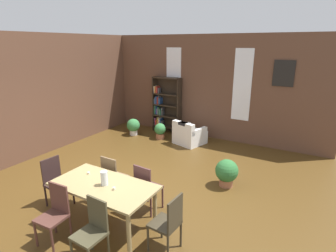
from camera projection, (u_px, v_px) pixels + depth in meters
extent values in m
plane|color=#4F3616|center=(128.00, 191.00, 5.80)|extent=(10.82, 10.82, 0.00)
cube|color=brown|center=(206.00, 87.00, 8.81)|extent=(7.73, 0.12, 3.32)
cube|color=brown|center=(19.00, 99.00, 6.95)|extent=(0.12, 9.32, 3.32)
cube|color=white|center=(174.00, 80.00, 9.27)|extent=(0.55, 0.02, 2.16)
cube|color=white|center=(242.00, 85.00, 8.14)|extent=(0.55, 0.02, 2.16)
cube|color=#988251|center=(104.00, 186.00, 4.53)|extent=(1.77, 0.91, 0.04)
cylinder|color=#988251|center=(57.00, 203.00, 4.72)|extent=(0.07, 0.07, 0.74)
cylinder|color=#988251|center=(129.00, 233.00, 3.97)|extent=(0.07, 0.07, 0.74)
cylinder|color=#988251|center=(88.00, 185.00, 5.31)|extent=(0.07, 0.07, 0.74)
cylinder|color=#988251|center=(155.00, 209.00, 4.56)|extent=(0.07, 0.07, 0.74)
cylinder|color=silver|center=(104.00, 178.00, 4.47)|extent=(0.12, 0.12, 0.25)
cylinder|color=silver|center=(114.00, 189.00, 4.35)|extent=(0.04, 0.04, 0.05)
cylinder|color=silver|center=(89.00, 173.00, 4.87)|extent=(0.04, 0.04, 0.04)
cube|color=#2F1F1E|center=(58.00, 184.00, 5.18)|extent=(0.44, 0.44, 0.04)
cube|color=#2F1F1E|center=(51.00, 170.00, 5.21)|extent=(0.07, 0.38, 0.50)
cylinder|color=#2F1F1E|center=(57.00, 202.00, 5.01)|extent=(0.04, 0.04, 0.43)
cylinder|color=#2F1F1E|center=(73.00, 194.00, 5.29)|extent=(0.04, 0.04, 0.43)
cylinder|color=#2F1F1E|center=(46.00, 196.00, 5.21)|extent=(0.04, 0.04, 0.43)
cylinder|color=#2F1F1E|center=(62.00, 189.00, 5.49)|extent=(0.04, 0.04, 0.43)
cube|color=brown|center=(116.00, 178.00, 5.43)|extent=(0.41, 0.41, 0.04)
cube|color=brown|center=(109.00, 170.00, 5.21)|extent=(0.38, 0.04, 0.50)
cylinder|color=brown|center=(129.00, 187.00, 5.56)|extent=(0.04, 0.04, 0.43)
cylinder|color=brown|center=(116.00, 182.00, 5.74)|extent=(0.04, 0.04, 0.43)
cylinder|color=brown|center=(117.00, 195.00, 5.27)|extent=(0.04, 0.04, 0.43)
cylinder|color=brown|center=(104.00, 190.00, 5.45)|extent=(0.04, 0.04, 0.43)
cube|color=#423D28|center=(89.00, 236.00, 3.80)|extent=(0.42, 0.42, 0.04)
cube|color=#423D28|center=(98.00, 214.00, 3.88)|extent=(0.38, 0.05, 0.50)
cylinder|color=#423D28|center=(72.00, 252.00, 3.82)|extent=(0.04, 0.04, 0.43)
cylinder|color=#423D28|center=(91.00, 237.00, 4.11)|extent=(0.04, 0.04, 0.43)
cylinder|color=#423D28|center=(109.00, 247.00, 3.92)|extent=(0.04, 0.04, 0.43)
cube|color=#522F27|center=(52.00, 218.00, 4.18)|extent=(0.42, 0.42, 0.04)
cube|color=#522F27|center=(59.00, 198.00, 4.27)|extent=(0.38, 0.05, 0.50)
cylinder|color=#522F27|center=(36.00, 234.00, 4.17)|extent=(0.04, 0.04, 0.43)
cylinder|color=#522F27|center=(52.00, 242.00, 4.02)|extent=(0.04, 0.04, 0.43)
cylinder|color=#522F27|center=(55.00, 221.00, 4.48)|extent=(0.04, 0.04, 0.43)
cylinder|color=#522F27|center=(71.00, 228.00, 4.33)|extent=(0.04, 0.04, 0.43)
cube|color=#4D2E2E|center=(149.00, 188.00, 5.05)|extent=(0.43, 0.43, 0.04)
cube|color=#4D2E2E|center=(142.00, 180.00, 4.84)|extent=(0.38, 0.06, 0.50)
cylinder|color=#4D2E2E|center=(163.00, 198.00, 5.17)|extent=(0.04, 0.04, 0.43)
cylinder|color=#4D2E2E|center=(148.00, 192.00, 5.36)|extent=(0.04, 0.04, 0.43)
cylinder|color=#4D2E2E|center=(151.00, 207.00, 4.88)|extent=(0.04, 0.04, 0.43)
cylinder|color=#4D2E2E|center=(136.00, 200.00, 5.08)|extent=(0.04, 0.04, 0.43)
cube|color=#372F20|center=(165.00, 224.00, 4.05)|extent=(0.42, 0.42, 0.04)
cube|color=#372F20|center=(175.00, 214.00, 3.88)|extent=(0.05, 0.38, 0.50)
cylinder|color=#372F20|center=(162.00, 226.00, 4.36)|extent=(0.04, 0.04, 0.43)
cylinder|color=#372F20|center=(148.00, 239.00, 4.07)|extent=(0.04, 0.04, 0.43)
cylinder|color=#372F20|center=(181.00, 235.00, 4.17)|extent=(0.04, 0.04, 0.43)
cylinder|color=#372F20|center=(168.00, 249.00, 3.88)|extent=(0.04, 0.04, 0.43)
cube|color=#2D2319|center=(155.00, 104.00, 9.68)|extent=(0.04, 0.29, 1.93)
cube|color=#2D2319|center=(179.00, 107.00, 9.21)|extent=(0.04, 0.29, 1.93)
cube|color=#2D2319|center=(169.00, 104.00, 9.56)|extent=(1.03, 0.01, 1.93)
cube|color=#2D2319|center=(167.00, 126.00, 9.67)|extent=(0.99, 0.29, 0.04)
cube|color=#8C4C8C|center=(156.00, 121.00, 9.84)|extent=(0.04, 0.16, 0.25)
cube|color=#B22D28|center=(157.00, 122.00, 9.83)|extent=(0.05, 0.24, 0.19)
cube|color=gold|center=(158.00, 121.00, 9.79)|extent=(0.04, 0.16, 0.27)
cube|color=orange|center=(159.00, 122.00, 9.78)|extent=(0.03, 0.21, 0.21)
cube|color=white|center=(160.00, 121.00, 9.75)|extent=(0.04, 0.21, 0.29)
cube|color=#284C8C|center=(162.00, 122.00, 9.73)|extent=(0.04, 0.22, 0.24)
cube|color=#4C4C51|center=(163.00, 123.00, 9.72)|extent=(0.03, 0.20, 0.18)
cube|color=#2D2319|center=(167.00, 116.00, 9.56)|extent=(0.99, 0.29, 0.04)
cube|color=#33724C|center=(156.00, 110.00, 9.72)|extent=(0.04, 0.17, 0.31)
cube|color=#284C8C|center=(157.00, 110.00, 9.70)|extent=(0.03, 0.18, 0.31)
cube|color=#8C4C8C|center=(158.00, 111.00, 9.69)|extent=(0.03, 0.17, 0.20)
cube|color=#33724C|center=(159.00, 110.00, 9.66)|extent=(0.03, 0.20, 0.28)
cube|color=#4C4C51|center=(160.00, 111.00, 9.64)|extent=(0.04, 0.20, 0.24)
cube|color=#33724C|center=(161.00, 112.00, 9.62)|extent=(0.05, 0.25, 0.20)
cube|color=#4C4C51|center=(163.00, 111.00, 9.59)|extent=(0.04, 0.16, 0.28)
cube|color=#2D2319|center=(167.00, 105.00, 9.44)|extent=(0.99, 0.29, 0.04)
cube|color=#4C4C51|center=(156.00, 101.00, 9.63)|extent=(0.04, 0.21, 0.18)
cube|color=#284C8C|center=(157.00, 100.00, 9.60)|extent=(0.04, 0.23, 0.24)
cube|color=#284C8C|center=(158.00, 100.00, 9.57)|extent=(0.03, 0.24, 0.28)
cube|color=#B22D28|center=(159.00, 100.00, 9.55)|extent=(0.03, 0.23, 0.25)
cube|color=#4C4C51|center=(160.00, 99.00, 9.53)|extent=(0.03, 0.19, 0.31)
cube|color=#284C8C|center=(161.00, 101.00, 9.52)|extent=(0.04, 0.23, 0.21)
cube|color=#2D2319|center=(167.00, 94.00, 9.33)|extent=(0.99, 0.29, 0.04)
cube|color=white|center=(155.00, 89.00, 9.51)|extent=(0.04, 0.20, 0.24)
cube|color=orange|center=(157.00, 89.00, 9.49)|extent=(0.04, 0.24, 0.24)
cube|color=#B22D28|center=(158.00, 90.00, 9.46)|extent=(0.04, 0.21, 0.23)
cube|color=#4C4C51|center=(159.00, 90.00, 9.44)|extent=(0.04, 0.16, 0.18)
cube|color=#2D2319|center=(167.00, 78.00, 9.17)|extent=(0.99, 0.29, 0.04)
cube|color=white|center=(190.00, 137.00, 8.54)|extent=(0.99, 0.99, 0.40)
cube|color=white|center=(183.00, 128.00, 8.22)|extent=(0.81, 0.37, 0.35)
cube|color=white|center=(198.00, 131.00, 8.23)|extent=(0.31, 0.73, 0.15)
cube|color=white|center=(182.00, 127.00, 8.69)|extent=(0.31, 0.73, 0.15)
cube|color=black|center=(183.00, 124.00, 8.18)|extent=(0.32, 0.24, 0.08)
cylinder|color=#9E6042|center=(226.00, 182.00, 6.01)|extent=(0.30, 0.30, 0.17)
sphere|color=#2D6B33|center=(227.00, 171.00, 5.92)|extent=(0.50, 0.50, 0.50)
cylinder|color=silver|center=(134.00, 132.00, 9.36)|extent=(0.26, 0.26, 0.16)
sphere|color=#387F42|center=(133.00, 125.00, 9.29)|extent=(0.45, 0.45, 0.45)
cylinder|color=#9E6042|center=(160.00, 136.00, 8.99)|extent=(0.29, 0.29, 0.18)
sphere|color=#387F42|center=(160.00, 129.00, 8.92)|extent=(0.38, 0.38, 0.38)
cube|color=black|center=(284.00, 73.00, 7.48)|extent=(0.56, 0.03, 0.72)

